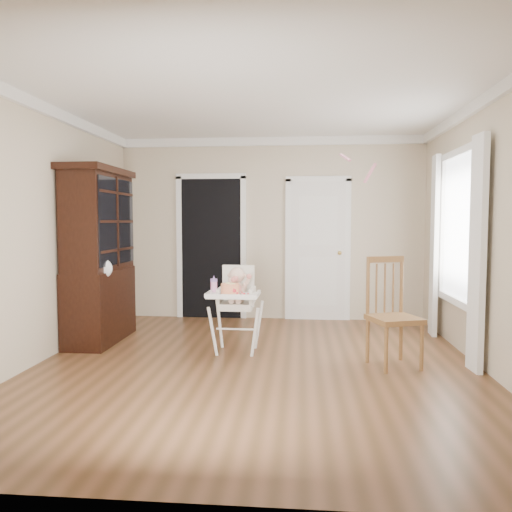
# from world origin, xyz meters

# --- Properties ---
(floor) EXTENTS (5.00, 5.00, 0.00)m
(floor) POSITION_xyz_m (0.00, 0.00, 0.00)
(floor) COLOR #51351B
(floor) RESTS_ON ground
(ceiling) EXTENTS (5.00, 5.00, 0.00)m
(ceiling) POSITION_xyz_m (0.00, 0.00, 2.70)
(ceiling) COLOR white
(ceiling) RESTS_ON wall_back
(wall_back) EXTENTS (4.50, 0.00, 4.50)m
(wall_back) POSITION_xyz_m (0.00, 2.50, 1.35)
(wall_back) COLOR beige
(wall_back) RESTS_ON floor
(wall_left) EXTENTS (0.00, 5.00, 5.00)m
(wall_left) POSITION_xyz_m (-2.25, 0.00, 1.35)
(wall_left) COLOR beige
(wall_left) RESTS_ON floor
(wall_right) EXTENTS (0.00, 5.00, 5.00)m
(wall_right) POSITION_xyz_m (2.25, 0.00, 1.35)
(wall_right) COLOR beige
(wall_right) RESTS_ON floor
(crown_molding) EXTENTS (4.50, 5.00, 0.12)m
(crown_molding) POSITION_xyz_m (0.00, 0.00, 2.64)
(crown_molding) COLOR white
(crown_molding) RESTS_ON ceiling
(doorway) EXTENTS (1.06, 0.05, 2.22)m
(doorway) POSITION_xyz_m (-0.90, 2.48, 1.11)
(doorway) COLOR black
(doorway) RESTS_ON wall_back
(closet_door) EXTENTS (0.96, 0.09, 2.13)m
(closet_door) POSITION_xyz_m (0.70, 2.48, 1.02)
(closet_door) COLOR white
(closet_door) RESTS_ON wall_back
(window_right) EXTENTS (0.13, 1.84, 2.30)m
(window_right) POSITION_xyz_m (2.18, 0.80, 1.29)
(window_right) COLOR white
(window_right) RESTS_ON wall_right
(high_chair) EXTENTS (0.58, 0.71, 0.99)m
(high_chair) POSITION_xyz_m (-0.27, 0.52, 0.61)
(high_chair) COLOR white
(high_chair) RESTS_ON floor
(baby) EXTENTS (0.28, 0.21, 0.41)m
(baby) POSITION_xyz_m (-0.26, 0.54, 0.74)
(baby) COLOR beige
(baby) RESTS_ON high_chair
(cake) EXTENTS (0.26, 0.26, 0.12)m
(cake) POSITION_xyz_m (-0.30, 0.28, 0.74)
(cake) COLOR silver
(cake) RESTS_ON high_chair
(sippy_cup) EXTENTS (0.08, 0.08, 0.19)m
(sippy_cup) POSITION_xyz_m (-0.51, 0.45, 0.76)
(sippy_cup) COLOR pink
(sippy_cup) RESTS_ON high_chair
(china_cabinet) EXTENTS (0.56, 1.25, 2.11)m
(china_cabinet) POSITION_xyz_m (-1.99, 0.88, 1.05)
(china_cabinet) COLOR black
(china_cabinet) RESTS_ON floor
(dining_chair) EXTENTS (0.57, 0.57, 1.10)m
(dining_chair) POSITION_xyz_m (1.38, 0.14, 0.52)
(dining_chair) COLOR brown
(dining_chair) RESTS_ON floor
(streamer) EXTENTS (0.09, 0.49, 0.15)m
(streamer) POSITION_xyz_m (0.94, 0.79, 2.19)
(streamer) COLOR pink
(streamer) RESTS_ON ceiling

